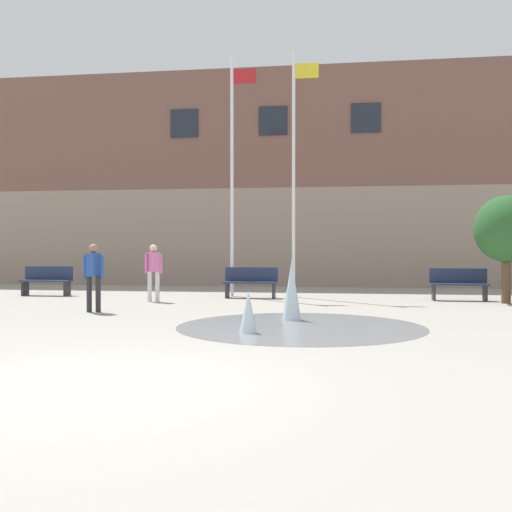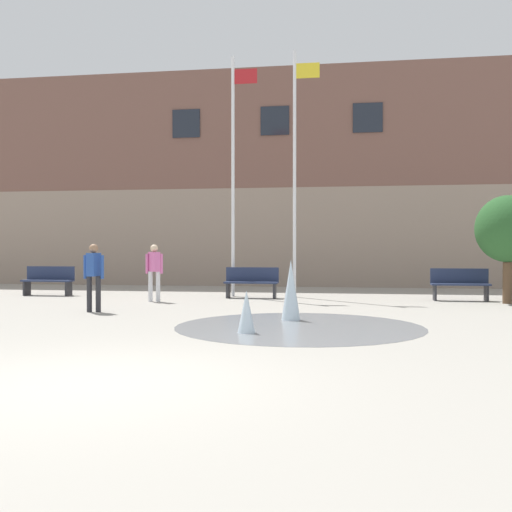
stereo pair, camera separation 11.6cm
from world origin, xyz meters
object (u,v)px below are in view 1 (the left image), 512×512
at_px(adult_near_bench, 94,272).
at_px(street_tree_near_building, 506,229).
at_px(park_bench_far_left, 47,280).
at_px(flagpole_right, 295,166).
at_px(park_bench_far_right, 459,284).
at_px(flagpole_left, 233,169).
at_px(teen_by_trashcan, 154,268).
at_px(park_bench_under_right_flagpole, 251,282).

distance_m(adult_near_bench, street_tree_near_building, 10.80).
bearing_deg(park_bench_far_left, flagpole_right, 3.93).
bearing_deg(park_bench_far_right, flagpole_left, 175.66).
xyz_separation_m(teen_by_trashcan, flagpole_right, (3.75, 2.11, 3.04)).
height_order(teen_by_trashcan, adult_near_bench, same).
bearing_deg(park_bench_far_left, street_tree_near_building, -2.90).
distance_m(park_bench_far_left, park_bench_under_right_flagpole, 6.46).
distance_m(park_bench_under_right_flagpole, adult_near_bench, 5.36).
distance_m(park_bench_far_left, park_bench_far_right, 12.44).
distance_m(teen_by_trashcan, flagpole_right, 5.27).
xyz_separation_m(park_bench_under_right_flagpole, teen_by_trashcan, (-2.48, -1.60, 0.45)).
height_order(park_bench_far_right, street_tree_near_building, street_tree_near_building).
relative_size(adult_near_bench, flagpole_right, 0.21).
bearing_deg(teen_by_trashcan, adult_near_bench, 121.46).
xyz_separation_m(park_bench_under_right_flagpole, park_bench_far_right, (5.98, 0.00, 0.00)).
xyz_separation_m(park_bench_far_left, teen_by_trashcan, (3.98, -1.58, 0.45)).
bearing_deg(park_bench_far_right, park_bench_far_left, -179.86).
height_order(park_bench_under_right_flagpole, flagpole_right, flagpole_right).
height_order(teen_by_trashcan, flagpole_right, flagpole_right).
bearing_deg(park_bench_under_right_flagpole, park_bench_far_right, 0.01).
relative_size(park_bench_far_right, flagpole_right, 0.21).
xyz_separation_m(park_bench_far_left, park_bench_under_right_flagpole, (6.46, 0.03, 0.00)).
xyz_separation_m(park_bench_far_left, street_tree_near_building, (13.54, -0.69, 1.51)).
distance_m(park_bench_under_right_flagpole, teen_by_trashcan, 2.99).
bearing_deg(park_bench_far_right, flagpole_right, 173.92).
height_order(park_bench_under_right_flagpole, adult_near_bench, adult_near_bench).
bearing_deg(flagpole_left, street_tree_near_building, -8.98).
bearing_deg(park_bench_far_left, park_bench_far_right, 0.14).
relative_size(park_bench_far_left, flagpole_right, 0.21).
xyz_separation_m(park_bench_under_right_flagpole, flagpole_right, (1.27, 0.50, 3.49)).
relative_size(park_bench_far_right, street_tree_near_building, 0.55).
distance_m(park_bench_far_right, flagpole_right, 5.89).
bearing_deg(adult_near_bench, park_bench_far_left, -134.33).
xyz_separation_m(park_bench_far_right, adult_near_bench, (-9.00, -4.41, 0.45)).
bearing_deg(flagpole_left, flagpole_right, 0.00).
height_order(adult_near_bench, street_tree_near_building, street_tree_near_building).
relative_size(teen_by_trashcan, flagpole_left, 0.22).
height_order(park_bench_far_left, flagpole_right, flagpole_right).
xyz_separation_m(adult_near_bench, flagpole_right, (4.29, 4.91, 3.04)).
distance_m(park_bench_under_right_flagpole, flagpole_left, 3.54).
relative_size(park_bench_under_right_flagpole, adult_near_bench, 1.01).
relative_size(park_bench_far_right, teen_by_trashcan, 1.01).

